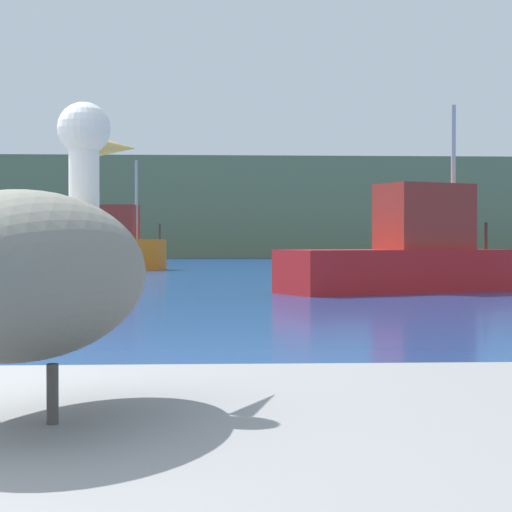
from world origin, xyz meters
The scene contains 4 objects.
hillside_backdrop centered at (0.00, 76.67, 4.03)m, with size 140.00×14.37×8.05m, color #6B7A51.
pelican centered at (1.27, -0.04, 1.16)m, with size 0.79×1.35×0.87m.
fishing_boat_red centered at (6.59, 20.27, 0.94)m, with size 6.21×4.11×4.76m.
fishing_boat_orange centered at (-3.14, 39.29, 1.07)m, with size 6.15×2.66×4.92m.
Camera 1 is at (1.74, -2.45, 1.24)m, focal length 64.56 mm.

